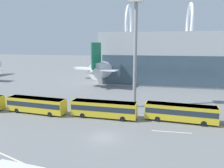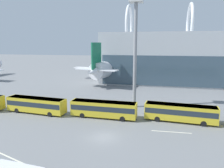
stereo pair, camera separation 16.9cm
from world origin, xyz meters
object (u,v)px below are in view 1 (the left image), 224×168
Objects in this scene: shuttle_bus_3 at (104,108)px; shuttle_bus_4 at (180,112)px; floodlight_mast at (135,40)px; airliner_at_gate_far at (116,67)px; shuttle_bus_2 at (36,104)px.

shuttle_bus_4 is (14.47, 0.81, 0.00)m from shuttle_bus_3.
airliner_at_gate_far is at bearing 107.96° from floodlight_mast.
airliner_at_gate_far is 3.11× the size of shuttle_bus_3.
airliner_at_gate_far is 43.55m from shuttle_bus_2.
shuttle_bus_4 is 18.00m from floodlight_mast.
floodlight_mast is (19.48, 8.87, 13.16)m from shuttle_bus_2.
shuttle_bus_2 is at bearing -178.28° from airliner_at_gate_far.
shuttle_bus_3 is 14.49m from shuttle_bus_4.
shuttle_bus_2 is at bearing -172.97° from shuttle_bus_4.
shuttle_bus_4 is at bearing 5.01° from shuttle_bus_3.
airliner_at_gate_far is 46.39m from shuttle_bus_4.
shuttle_bus_4 is (20.37, -41.53, -3.58)m from airliner_at_gate_far.
floodlight_mast is at bearing 30.04° from shuttle_bus_2.
airliner_at_gate_far is at bearing 84.20° from shuttle_bus_2.
shuttle_bus_3 is at bearing 6.41° from shuttle_bus_2.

